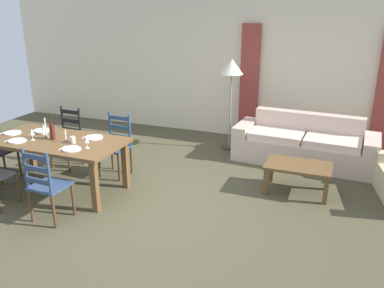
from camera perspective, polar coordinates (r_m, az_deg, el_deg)
name	(u,v)px	position (r m, az deg, el deg)	size (l,w,h in m)	color
ground_plane	(146,201)	(5.47, -6.61, -8.23)	(9.60, 9.60, 0.02)	#4A4630
wall_far	(221,67)	(7.99, 4.14, 11.01)	(9.60, 0.16, 2.70)	beige
curtain_panel_left	(249,83)	(7.74, 8.26, 8.71)	(0.35, 0.08, 2.20)	#963A32
dining_table	(57,146)	(5.82, -18.91, -0.22)	(1.90, 0.96, 0.75)	brown
dining_chair_near_right	(47,185)	(5.07, -20.26, -5.59)	(0.44, 0.42, 0.96)	navy
dining_chair_far_left	(68,138)	(6.73, -17.52, 0.89)	(0.44, 0.43, 0.96)	black
dining_chair_far_right	(116,145)	(6.19, -10.87, -0.14)	(0.44, 0.42, 0.96)	navy
dinner_plate_near_left	(17,141)	(5.92, -23.90, 0.43)	(0.24, 0.24, 0.02)	white
fork_near_left	(9,140)	(6.02, -24.91, 0.54)	(0.02, 0.17, 0.01)	silver
dinner_plate_near_right	(72,149)	(5.34, -16.97, -0.69)	(0.24, 0.24, 0.02)	white
fork_near_right	(62,148)	(5.43, -18.22, -0.54)	(0.02, 0.17, 0.01)	silver
dinner_plate_far_left	(43,131)	(6.26, -20.76, 1.83)	(0.24, 0.24, 0.02)	white
fork_far_left	(35,130)	(6.36, -21.77, 1.92)	(0.02, 0.17, 0.01)	silver
dinner_plate_far_right	(94,137)	(5.71, -13.95, 0.92)	(0.24, 0.24, 0.02)	white
fork_far_right	(85,137)	(5.80, -15.17, 1.03)	(0.02, 0.17, 0.01)	silver
dinner_plate_head_west	(13,133)	(6.31, -24.49, 1.47)	(0.24, 0.24, 0.02)	white
fork_head_west	(5,132)	(6.42, -25.43, 1.56)	(0.02, 0.17, 0.01)	silver
wine_bottle	(52,131)	(5.79, -19.56, 1.74)	(0.07, 0.07, 0.32)	#471919
wine_glass_near_left	(32,132)	(5.86, -22.12, 1.56)	(0.06, 0.06, 0.16)	white
wine_glass_near_right	(86,140)	(5.31, -15.01, 0.56)	(0.06, 0.06, 0.16)	white
wine_glass_far_left	(44,127)	(6.05, -20.64, 2.27)	(0.06, 0.06, 0.16)	white
coffee_cup_primary	(73,140)	(5.58, -16.84, 0.59)	(0.07, 0.07, 0.09)	beige
candle_tall	(46,132)	(5.90, -20.32, 1.62)	(0.05, 0.05, 0.29)	#998C66
candle_short	(66,139)	(5.63, -17.74, 0.68)	(0.05, 0.05, 0.17)	#998C66
couch	(304,145)	(6.88, 15.92, -0.20)	(2.32, 0.93, 0.80)	beige
coffee_table	(298,169)	(5.72, 15.07, -3.49)	(0.90, 0.56, 0.42)	brown
standing_lamp	(232,72)	(7.01, 5.74, 10.28)	(0.40, 0.40, 1.64)	#332D28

